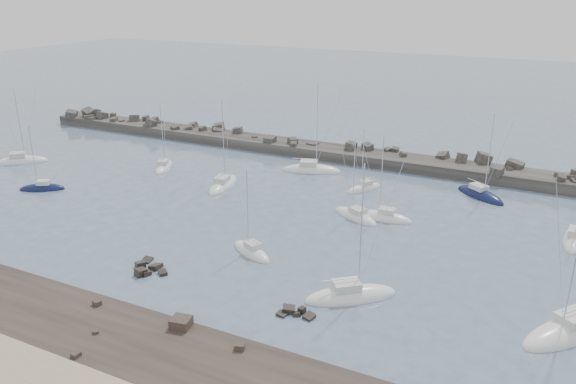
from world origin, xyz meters
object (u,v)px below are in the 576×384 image
Objects in this scene: sailboat_8 at (480,196)px; sailboat_11 at (568,332)px; sailboat_5 at (251,252)px; sailboat_7 at (350,296)px; sailboat_2 at (42,189)px; sailboat_0 at (21,162)px; sailboat_10 at (574,240)px; sailboat_1 at (164,167)px; sailboat_4 at (312,171)px; sailboat_6 at (364,189)px; sailboat_13 at (355,217)px; sailboat_3 at (223,185)px; sailboat_9 at (384,218)px.

sailboat_8 is 34.04m from sailboat_11.
sailboat_7 reaches higher than sailboat_5.
sailboat_8 is at bearing 23.63° from sailboat_2.
sailboat_0 is 1.03× the size of sailboat_10.
sailboat_8 is (73.31, 17.92, -0.01)m from sailboat_0.
sailboat_1 is 0.79× the size of sailboat_7.
sailboat_4 is (46.69, 17.76, -0.01)m from sailboat_0.
sailboat_6 is 0.68× the size of sailboat_7.
sailboat_6 is 29.09m from sailboat_10.
sailboat_2 is 0.80× the size of sailboat_10.
sailboat_0 is 1.02× the size of sailboat_8.
sailboat_4 is 1.16× the size of sailboat_10.
sailboat_2 is 46.90m from sailboat_13.
sailboat_7 reaches higher than sailboat_3.
sailboat_7 is 1.12× the size of sailboat_8.
sailboat_3 reaches higher than sailboat_6.
sailboat_11 is (-0.33, -21.24, -0.00)m from sailboat_10.
sailboat_10 is (19.58, 24.01, 0.00)m from sailboat_7.
sailboat_0 is at bearing 170.77° from sailboat_11.
sailboat_8 is at bearing 13.74° from sailboat_0.
sailboat_10 is at bearing 4.90° from sailboat_0.
sailboat_8 is at bearing 0.35° from sailboat_4.
sailboat_5 is 19.47m from sailboat_9.
sailboat_9 is (-2.93, 20.46, -0.01)m from sailboat_7.
sailboat_6 is at bearing -163.87° from sailboat_8.
sailboat_5 is at bearing -149.04° from sailboat_10.
sailboat_5 reaches higher than sailboat_6.
sailboat_10 is at bearing 30.96° from sailboat_5.
sailboat_13 is at bearing 108.40° from sailboat_7.
sailboat_6 is (33.39, 4.85, -0.00)m from sailboat_1.
sailboat_4 is 1.15× the size of sailboat_8.
sailboat_1 is at bearing 19.44° from sailboat_0.
sailboat_6 is at bearing 26.23° from sailboat_2.
sailboat_11 is (19.25, 2.77, -0.00)m from sailboat_7.
sailboat_7 is at bearing -9.44° from sailboat_2.
sailboat_5 is at bearing 163.00° from sailboat_7.
sailboat_10 is at bearing 8.95° from sailboat_9.
sailboat_6 is 10.98m from sailboat_13.
sailboat_5 is 38.62m from sailboat_10.
sailboat_0 is 49.96m from sailboat_4.
sailboat_1 is 0.99× the size of sailboat_13.
sailboat_4 is at bearing 38.30° from sailboat_2.
sailboat_7 reaches higher than sailboat_10.
sailboat_5 is 26.21m from sailboat_6.
sailboat_4 is at bearing -179.65° from sailboat_8.
sailboat_8 is 1.13× the size of sailboat_13.
sailboat_3 is at bearing 142.54° from sailboat_7.
sailboat_3 is (13.67, -3.15, 0.01)m from sailboat_1.
sailboat_4 reaches higher than sailboat_8.
sailboat_0 is at bearing -166.94° from sailboat_6.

